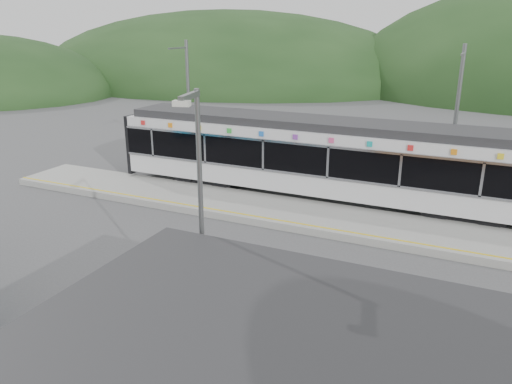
% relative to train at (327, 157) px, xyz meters
% --- Properties ---
extents(ground, '(120.00, 120.00, 0.00)m').
position_rel_train_xyz_m(ground, '(-1.91, -6.00, -2.06)').
color(ground, '#4C4C4F').
rests_on(ground, ground).
extents(hills, '(146.00, 149.00, 26.00)m').
position_rel_train_xyz_m(hills, '(4.28, -0.71, -2.06)').
color(hills, '#1E3D19').
rests_on(hills, ground).
extents(platform, '(26.00, 3.20, 0.30)m').
position_rel_train_xyz_m(platform, '(-1.91, -2.70, -1.91)').
color(platform, '#9E9E99').
rests_on(platform, ground).
extents(yellow_line, '(26.00, 0.10, 0.01)m').
position_rel_train_xyz_m(yellow_line, '(-1.91, -4.00, -1.76)').
color(yellow_line, yellow).
rests_on(yellow_line, platform).
extents(train, '(20.44, 3.01, 3.74)m').
position_rel_train_xyz_m(train, '(0.00, 0.00, 0.00)').
color(train, black).
rests_on(train, ground).
extents(catenary_mast_west, '(0.18, 1.80, 7.00)m').
position_rel_train_xyz_m(catenary_mast_west, '(-8.91, 2.56, 1.58)').
color(catenary_mast_west, slate).
rests_on(catenary_mast_west, ground).
extents(catenary_mast_east, '(0.18, 1.80, 7.00)m').
position_rel_train_xyz_m(catenary_mast_east, '(5.09, 2.56, 1.58)').
color(catenary_mast_east, slate).
rests_on(catenary_mast_east, ground).
extents(lamp_post, '(0.38, 1.15, 6.40)m').
position_rel_train_xyz_m(lamp_post, '(0.39, -11.84, 1.75)').
color(lamp_post, slate).
rests_on(lamp_post, ground).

